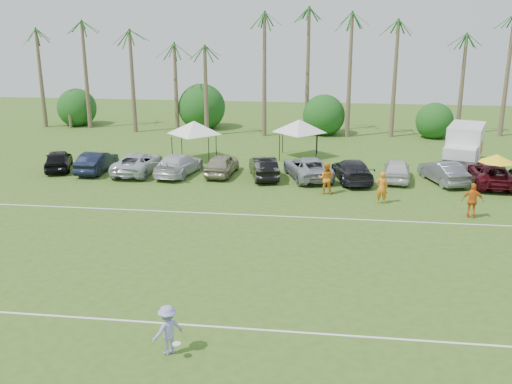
# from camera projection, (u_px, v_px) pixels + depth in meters

# --- Properties ---
(ground) EXTENTS (120.00, 120.00, 0.00)m
(ground) POSITION_uv_depth(u_px,v_px,m) (115.00, 353.00, 18.28)
(ground) COLOR #395B1B
(ground) RESTS_ON ground
(field_lines) EXTENTS (80.00, 12.10, 0.01)m
(field_lines) POSITION_uv_depth(u_px,v_px,m) (179.00, 255.00, 25.87)
(field_lines) COLOR white
(field_lines) RESTS_ON ground
(palm_tree_0) EXTENTS (2.40, 2.40, 8.90)m
(palm_tree_0) POSITION_uv_depth(u_px,v_px,m) (34.00, 51.00, 54.95)
(palm_tree_0) COLOR brown
(palm_tree_0) RESTS_ON ground
(palm_tree_1) EXTENTS (2.40, 2.40, 9.90)m
(palm_tree_1) POSITION_uv_depth(u_px,v_px,m) (83.00, 42.00, 54.08)
(palm_tree_1) COLOR brown
(palm_tree_1) RESTS_ON ground
(palm_tree_2) EXTENTS (2.40, 2.40, 10.90)m
(palm_tree_2) POSITION_uv_depth(u_px,v_px,m) (133.00, 32.00, 53.21)
(palm_tree_2) COLOR brown
(palm_tree_2) RESTS_ON ground
(palm_tree_3) EXTENTS (2.40, 2.40, 11.90)m
(palm_tree_3) POSITION_uv_depth(u_px,v_px,m) (174.00, 23.00, 52.47)
(palm_tree_3) COLOR brown
(palm_tree_3) RESTS_ON ground
(palm_tree_4) EXTENTS (2.40, 2.40, 8.90)m
(palm_tree_4) POSITION_uv_depth(u_px,v_px,m) (217.00, 52.00, 52.72)
(palm_tree_4) COLOR brown
(palm_tree_4) RESTS_ON ground
(palm_tree_5) EXTENTS (2.40, 2.40, 9.90)m
(palm_tree_5) POSITION_uv_depth(u_px,v_px,m) (260.00, 42.00, 51.97)
(palm_tree_5) COLOR brown
(palm_tree_5) RESTS_ON ground
(palm_tree_6) EXTENTS (2.40, 2.40, 10.90)m
(palm_tree_6) POSITION_uv_depth(u_px,v_px,m) (304.00, 33.00, 51.23)
(palm_tree_6) COLOR brown
(palm_tree_6) RESTS_ON ground
(palm_tree_7) EXTENTS (2.40, 2.40, 11.90)m
(palm_tree_7) POSITION_uv_depth(u_px,v_px,m) (350.00, 23.00, 50.49)
(palm_tree_7) COLOR brown
(palm_tree_7) RESTS_ON ground
(palm_tree_8) EXTENTS (2.40, 2.40, 8.90)m
(palm_tree_8) POSITION_uv_depth(u_px,v_px,m) (405.00, 53.00, 50.61)
(palm_tree_8) COLOR brown
(palm_tree_8) RESTS_ON ground
(palm_tree_9) EXTENTS (2.40, 2.40, 9.90)m
(palm_tree_9) POSITION_uv_depth(u_px,v_px,m) (465.00, 43.00, 49.73)
(palm_tree_9) COLOR brown
(palm_tree_9) RESTS_ON ground
(bush_tree_0) EXTENTS (4.00, 4.00, 4.00)m
(bush_tree_0) POSITION_uv_depth(u_px,v_px,m) (74.00, 109.00, 57.16)
(bush_tree_0) COLOR brown
(bush_tree_0) RESTS_ON ground
(bush_tree_1) EXTENTS (4.00, 4.00, 4.00)m
(bush_tree_1) POSITION_uv_depth(u_px,v_px,m) (200.00, 111.00, 55.55)
(bush_tree_1) COLOR brown
(bush_tree_1) RESTS_ON ground
(bush_tree_2) EXTENTS (4.00, 4.00, 4.00)m
(bush_tree_2) POSITION_uv_depth(u_px,v_px,m) (324.00, 114.00, 54.06)
(bush_tree_2) COLOR brown
(bush_tree_2) RESTS_ON ground
(bush_tree_3) EXTENTS (4.00, 4.00, 4.00)m
(bush_tree_3) POSITION_uv_depth(u_px,v_px,m) (432.00, 116.00, 52.81)
(bush_tree_3) COLOR brown
(bush_tree_3) RESTS_ON ground
(sideline_player_a) EXTENTS (0.71, 0.48, 1.90)m
(sideline_player_a) POSITION_uv_depth(u_px,v_px,m) (382.00, 188.00, 33.03)
(sideline_player_a) COLOR orange
(sideline_player_a) RESTS_ON ground
(sideline_player_b) EXTENTS (1.02, 0.83, 1.95)m
(sideline_player_b) POSITION_uv_depth(u_px,v_px,m) (326.00, 178.00, 34.91)
(sideline_player_b) COLOR orange
(sideline_player_b) RESTS_ON ground
(sideline_player_c) EXTENTS (1.18, 0.64, 1.92)m
(sideline_player_c) POSITION_uv_depth(u_px,v_px,m) (473.00, 201.00, 30.58)
(sideline_player_c) COLOR orange
(sideline_player_c) RESTS_ON ground
(box_truck) EXTENTS (3.91, 6.25, 3.02)m
(box_truck) POSITION_uv_depth(u_px,v_px,m) (464.00, 146.00, 40.99)
(box_truck) COLOR silver
(box_truck) RESTS_ON ground
(canopy_tent_left) EXTENTS (4.30, 4.30, 3.48)m
(canopy_tent_left) POSITION_uv_depth(u_px,v_px,m) (194.00, 121.00, 43.02)
(canopy_tent_left) COLOR black
(canopy_tent_left) RESTS_ON ground
(canopy_tent_right) EXTENTS (4.28, 4.28, 3.47)m
(canopy_tent_right) POSITION_uv_depth(u_px,v_px,m) (299.00, 120.00, 43.72)
(canopy_tent_right) COLOR black
(canopy_tent_right) RESTS_ON ground
(market_umbrella) EXTENTS (2.17, 2.17, 2.42)m
(market_umbrella) POSITION_uv_depth(u_px,v_px,m) (497.00, 158.00, 34.79)
(market_umbrella) COLOR black
(market_umbrella) RESTS_ON ground
(frisbee_player) EXTENTS (1.20, 1.20, 1.66)m
(frisbee_player) POSITION_uv_depth(u_px,v_px,m) (168.00, 330.00, 18.02)
(frisbee_player) COLOR #9394D1
(frisbee_player) RESTS_ON ground
(parked_car_0) EXTENTS (3.10, 4.61, 1.46)m
(parked_car_0) POSITION_uv_depth(u_px,v_px,m) (58.00, 160.00, 40.62)
(parked_car_0) COLOR black
(parked_car_0) RESTS_ON ground
(parked_car_1) EXTENTS (1.60, 4.44, 1.46)m
(parked_car_1) POSITION_uv_depth(u_px,v_px,m) (97.00, 162.00, 40.03)
(parked_car_1) COLOR black
(parked_car_1) RESTS_ON ground
(parked_car_2) EXTENTS (2.49, 5.28, 1.46)m
(parked_car_2) POSITION_uv_depth(u_px,v_px,m) (138.00, 163.00, 39.72)
(parked_car_2) COLOR #B6BBC2
(parked_car_2) RESTS_ON ground
(parked_car_3) EXTENTS (2.85, 5.29, 1.46)m
(parked_car_3) POSITION_uv_depth(u_px,v_px,m) (179.00, 164.00, 39.33)
(parked_car_3) COLOR silver
(parked_car_3) RESTS_ON ground
(parked_car_4) EXTENTS (2.01, 4.39, 1.46)m
(parked_car_4) POSITION_uv_depth(u_px,v_px,m) (222.00, 165.00, 39.28)
(parked_car_4) COLOR gray
(parked_car_4) RESTS_ON ground
(parked_car_5) EXTENTS (2.60, 4.67, 1.46)m
(parked_car_5) POSITION_uv_depth(u_px,v_px,m) (264.00, 167.00, 38.53)
(parked_car_5) COLOR black
(parked_car_5) RESTS_ON ground
(parked_car_6) EXTENTS (3.97, 5.74, 1.46)m
(parked_car_6) POSITION_uv_depth(u_px,v_px,m) (308.00, 168.00, 38.47)
(parked_car_6) COLOR #9698A3
(parked_car_6) RESTS_ON ground
(parked_car_7) EXTENTS (2.97, 5.32, 1.46)m
(parked_car_7) POSITION_uv_depth(u_px,v_px,m) (352.00, 170.00, 37.75)
(parked_car_7) COLOR black
(parked_car_7) RESTS_ON ground
(parked_car_8) EXTENTS (2.17, 4.44, 1.46)m
(parked_car_8) POSITION_uv_depth(u_px,v_px,m) (397.00, 170.00, 37.91)
(parked_car_8) COLOR silver
(parked_car_8) RESTS_ON ground
(parked_car_9) EXTENTS (2.81, 4.68, 1.46)m
(parked_car_9) POSITION_uv_depth(u_px,v_px,m) (443.00, 172.00, 37.36)
(parked_car_9) COLOR slate
(parked_car_9) RESTS_ON ground
(parked_car_10) EXTENTS (2.72, 5.38, 1.46)m
(parked_car_10) POSITION_uv_depth(u_px,v_px,m) (491.00, 174.00, 36.83)
(parked_car_10) COLOR #4B0B16
(parked_car_10) RESTS_ON ground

